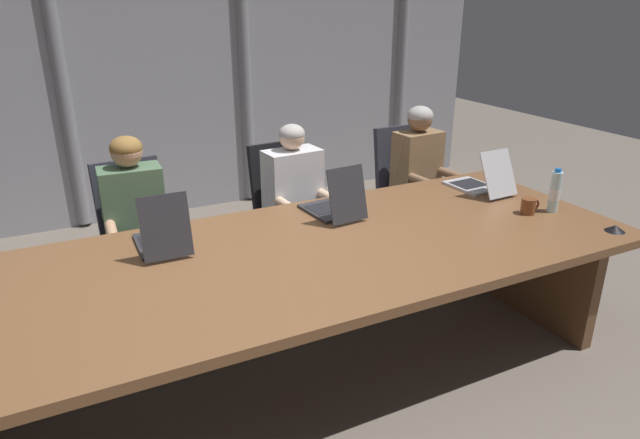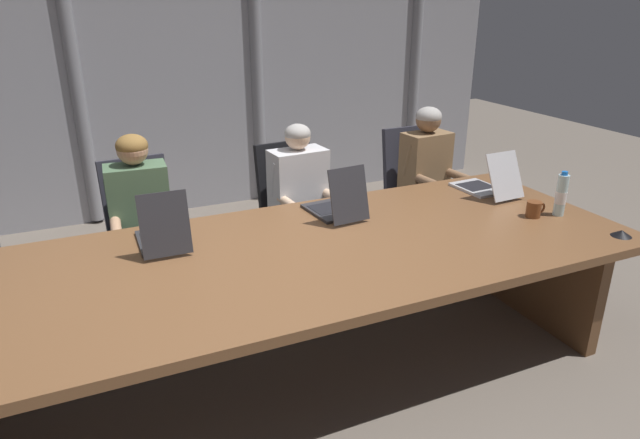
% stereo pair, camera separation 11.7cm
% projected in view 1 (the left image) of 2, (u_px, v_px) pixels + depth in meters
% --- Properties ---
extents(ground_plane, '(13.66, 13.66, 0.00)m').
position_uv_depth(ground_plane, '(286.00, 374.00, 3.11)').
color(ground_plane, '#6B6056').
extents(conference_table, '(3.88, 1.38, 0.73)m').
position_uv_depth(conference_table, '(283.00, 280.00, 2.89)').
color(conference_table, brown).
rests_on(conference_table, ground_plane).
extents(curtain_backdrop, '(6.83, 0.17, 3.03)m').
position_uv_depth(curtain_backdrop, '(153.00, 50.00, 4.93)').
color(curtain_backdrop, '#9999A0').
rests_on(curtain_backdrop, ground_plane).
extents(laptop_left_mid, '(0.25, 0.41, 0.34)m').
position_uv_depth(laptop_left_mid, '(162.00, 238.00, 2.88)').
color(laptop_left_mid, '#2D2D33').
rests_on(laptop_left_mid, conference_table).
extents(laptop_center, '(0.28, 0.44, 0.33)m').
position_uv_depth(laptop_center, '(334.00, 205.00, 3.34)').
color(laptop_center, '#2D2D33').
rests_on(laptop_center, conference_table).
extents(laptop_right_mid, '(0.27, 0.47, 0.30)m').
position_uv_depth(laptop_right_mid, '(480.00, 182.00, 3.77)').
color(laptop_right_mid, '#BCBCC1').
rests_on(laptop_right_mid, conference_table).
extents(office_chair_left_mid, '(0.60, 0.60, 0.97)m').
position_uv_depth(office_chair_left_mid, '(142.00, 255.00, 3.68)').
color(office_chair_left_mid, '#2D2D38').
rests_on(office_chair_left_mid, ground_plane).
extents(office_chair_center, '(0.60, 0.60, 0.97)m').
position_uv_depth(office_chair_center, '(290.00, 227.00, 4.13)').
color(office_chair_center, black).
rests_on(office_chair_center, ground_plane).
extents(office_chair_right_mid, '(0.60, 0.60, 0.98)m').
position_uv_depth(office_chair_right_mid, '(408.00, 204.00, 4.57)').
color(office_chair_right_mid, '#2D2D38').
rests_on(office_chair_right_mid, ground_plane).
extents(person_left_mid, '(0.40, 0.56, 1.18)m').
position_uv_depth(person_left_mid, '(137.00, 221.00, 3.43)').
color(person_left_mid, '#4C6B4C').
rests_on(person_left_mid, ground_plane).
extents(person_center, '(0.43, 0.57, 1.15)m').
position_uv_depth(person_center, '(299.00, 197.00, 3.89)').
color(person_center, silver).
rests_on(person_center, ground_plane).
extents(person_right_mid, '(0.40, 0.57, 1.18)m').
position_uv_depth(person_right_mid, '(424.00, 174.00, 4.33)').
color(person_right_mid, olive).
rests_on(person_right_mid, ground_plane).
extents(water_bottle_secondary, '(0.07, 0.07, 0.27)m').
position_uv_depth(water_bottle_secondary, '(555.00, 192.00, 3.37)').
color(water_bottle_secondary, silver).
rests_on(water_bottle_secondary, conference_table).
extents(coffee_mug_near, '(0.13, 0.09, 0.10)m').
position_uv_depth(coffee_mug_near, '(529.00, 206.00, 3.37)').
color(coffee_mug_near, brown).
rests_on(coffee_mug_near, conference_table).
extents(conference_mic_left_side, '(0.11, 0.11, 0.03)m').
position_uv_depth(conference_mic_left_side, '(615.00, 228.00, 3.12)').
color(conference_mic_left_side, black).
rests_on(conference_mic_left_side, conference_table).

